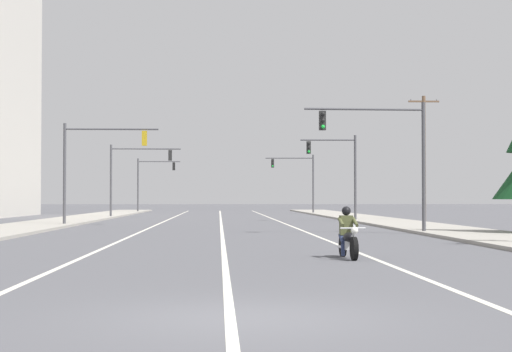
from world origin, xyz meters
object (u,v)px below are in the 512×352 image
motorcycle_with_rider (348,237)px  traffic_signal_near_right (389,146)px  traffic_signal_far_right (299,175)px  traffic_signal_mid_left (132,169)px  traffic_signal_far_left (150,177)px  traffic_signal_mid_right (340,165)px  traffic_signal_near_left (93,157)px  utility_pole_right_far (424,155)px

motorcycle_with_rider → traffic_signal_near_right: size_ratio=0.35×
traffic_signal_near_right → traffic_signal_far_right: (0.48, 47.95, -0.04)m
traffic_signal_near_right → traffic_signal_mid_left: bearing=115.5°
traffic_signal_far_left → traffic_signal_near_right: bearing=-74.5°
traffic_signal_mid_right → motorcycle_with_rider: bearing=-98.0°
traffic_signal_far_left → traffic_signal_far_right: bearing=-29.0°
traffic_signal_near_left → traffic_signal_mid_left: (0.24, 20.27, 0.01)m
traffic_signal_near_left → traffic_signal_far_right: (16.07, 36.07, -0.04)m
motorcycle_with_rider → utility_pole_right_far: bearing=72.7°
traffic_signal_mid_left → utility_pole_right_far: (22.26, -11.29, 0.60)m
traffic_signal_near_right → utility_pole_right_far: 21.98m
traffic_signal_mid_right → traffic_signal_far_left: (-16.56, 36.36, 0.05)m
traffic_signal_far_left → traffic_signal_mid_left: bearing=-88.9°
traffic_signal_mid_right → utility_pole_right_far: (6.19, 0.25, 0.72)m
traffic_signal_near_left → traffic_signal_far_left: 45.10m
traffic_signal_near_left → traffic_signal_mid_right: (16.32, 8.73, -0.10)m
traffic_signal_mid_right → utility_pole_right_far: bearing=2.3°
traffic_signal_near_right → traffic_signal_near_left: bearing=142.7°
motorcycle_with_rider → utility_pole_right_far: size_ratio=0.24×
traffic_signal_near_right → traffic_signal_mid_left: same height
utility_pole_right_far → traffic_signal_mid_left: bearing=153.1°
traffic_signal_far_left → utility_pole_right_far: utility_pole_right_far is taller
traffic_signal_mid_left → traffic_signal_far_right: bearing=45.0°
traffic_signal_mid_right → traffic_signal_far_left: size_ratio=1.00×
traffic_signal_far_right → motorcycle_with_rider: bearing=-94.4°
traffic_signal_mid_left → utility_pole_right_far: utility_pole_right_far is taller
traffic_signal_near_right → traffic_signal_mid_left: (-15.35, 32.14, 0.01)m
motorcycle_with_rider → traffic_signal_mid_left: 48.77m
traffic_signal_mid_right → traffic_signal_mid_left: (-16.08, 11.53, 0.12)m
traffic_signal_near_right → traffic_signal_far_left: 59.13m
traffic_signal_near_left → traffic_signal_far_right: same height
motorcycle_with_rider → utility_pole_right_far: 38.02m
traffic_signal_near_left → utility_pole_right_far: 24.24m
motorcycle_with_rider → traffic_signal_far_left: traffic_signal_far_left is taller
traffic_signal_mid_right → traffic_signal_far_right: size_ratio=1.00×
utility_pole_right_far → traffic_signal_mid_right: bearing=-177.7°
traffic_signal_near_left → traffic_signal_far_left: bearing=90.3°
traffic_signal_near_left → motorcycle_with_rider: bearing=-67.4°
traffic_signal_near_left → traffic_signal_far_right: size_ratio=1.00×
motorcycle_with_rider → traffic_signal_far_left: bearing=99.0°
motorcycle_with_rider → traffic_signal_near_left: 29.56m
traffic_signal_mid_left → traffic_signal_far_right: same height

